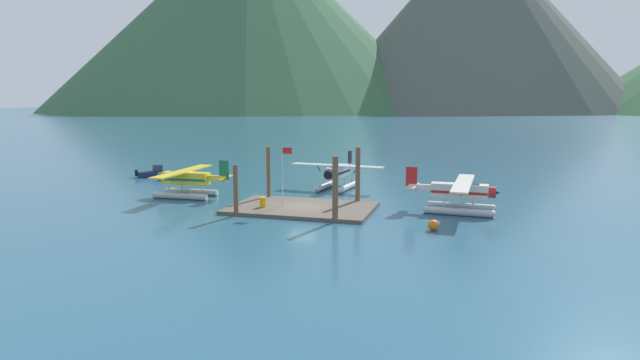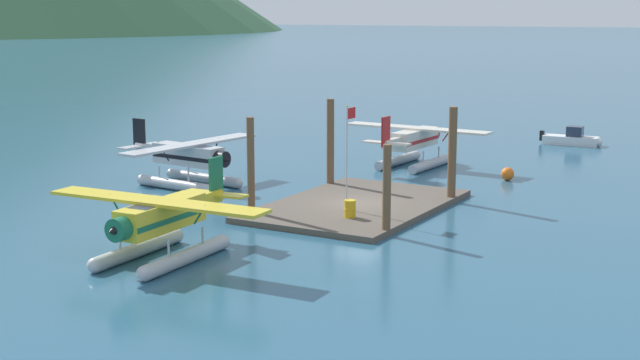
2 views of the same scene
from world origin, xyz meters
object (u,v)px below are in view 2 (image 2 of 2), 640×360
object	(u,v)px
fuel_drum	(350,209)
mooring_buoy	(508,174)
flagpole	(348,144)
boat_white_open_se	(572,139)
seaplane_silver_bow_centre	(189,161)
seaplane_yellow_port_fwd	(161,224)
seaplane_cream_stbd_fwd	(415,144)

from	to	relation	value
fuel_drum	mooring_buoy	distance (m)	15.38
flagpole	boat_white_open_se	size ratio (longest dim) A/B	1.11
mooring_buoy	flagpole	bearing A→B (deg)	162.63
mooring_buoy	seaplane_silver_bow_centre	world-z (taller)	seaplane_silver_bow_centre
fuel_drum	seaplane_yellow_port_fwd	distance (m)	10.64
mooring_buoy	seaplane_yellow_port_fwd	xyz separation A→B (m)	(-24.95, 6.98, 1.17)
seaplane_cream_stbd_fwd	seaplane_yellow_port_fwd	bearing A→B (deg)	-179.80
boat_white_open_se	seaplane_yellow_port_fwd	bearing A→B (deg)	170.94
flagpole	mooring_buoy	distance (m)	14.44
seaplane_silver_bow_centre	boat_white_open_se	bearing A→B (deg)	-28.81
seaplane_yellow_port_fwd	seaplane_silver_bow_centre	bearing A→B (deg)	33.98
seaplane_silver_bow_centre	mooring_buoy	bearing A→B (deg)	-54.31
flagpole	fuel_drum	bearing A→B (deg)	-148.59
flagpole	mooring_buoy	bearing A→B (deg)	-17.37
fuel_drum	seaplane_yellow_port_fwd	xyz separation A→B (m)	(-9.91, 3.78, 0.84)
seaplane_silver_bow_centre	seaplane_yellow_port_fwd	world-z (taller)	same
flagpole	seaplane_yellow_port_fwd	xyz separation A→B (m)	(-11.54, 2.79, -2.13)
fuel_drum	seaplane_silver_bow_centre	world-z (taller)	seaplane_silver_bow_centre
seaplane_silver_bow_centre	boat_white_open_se	xyz separation A→B (m)	(28.67, -15.76, -1.09)
flagpole	seaplane_silver_bow_centre	distance (m)	12.18
seaplane_cream_stbd_fwd	seaplane_silver_bow_centre	distance (m)	15.96
boat_white_open_se	seaplane_silver_bow_centre	bearing A→B (deg)	151.19
seaplane_silver_bow_centre	seaplane_yellow_port_fwd	bearing A→B (deg)	-146.02
mooring_buoy	boat_white_open_se	world-z (taller)	boat_white_open_se
fuel_drum	seaplane_yellow_port_fwd	size ratio (longest dim) A/B	0.08
fuel_drum	seaplane_silver_bow_centre	bearing A→B (deg)	74.65
seaplane_cream_stbd_fwd	boat_white_open_se	size ratio (longest dim) A/B	2.14
mooring_buoy	boat_white_open_se	bearing A→B (deg)	0.91
mooring_buoy	seaplane_yellow_port_fwd	size ratio (longest dim) A/B	0.08
fuel_drum	boat_white_open_se	size ratio (longest dim) A/B	0.18
flagpole	boat_white_open_se	xyz separation A→B (m)	(30.56, -3.92, -3.22)
seaplane_cream_stbd_fwd	flagpole	bearing A→B (deg)	-169.20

